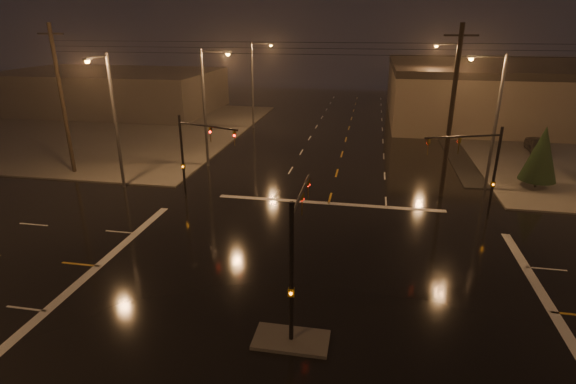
% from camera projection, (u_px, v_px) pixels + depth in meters
% --- Properties ---
extents(ground, '(140.00, 140.00, 0.00)m').
position_uv_depth(ground, '(306.00, 287.00, 21.60)').
color(ground, black).
rests_on(ground, ground).
extents(sidewalk_nw, '(36.00, 36.00, 0.12)m').
position_uv_depth(sidewalk_nw, '(97.00, 128.00, 54.34)').
color(sidewalk_nw, '#4D4B45').
rests_on(sidewalk_nw, ground).
extents(median_island, '(3.00, 1.60, 0.15)m').
position_uv_depth(median_island, '(291.00, 340.00, 17.90)').
color(median_island, '#4D4B45').
rests_on(median_island, ground).
extents(stop_bar_far, '(16.00, 0.50, 0.01)m').
position_uv_depth(stop_bar_far, '(329.00, 203.00, 31.73)').
color(stop_bar_far, beige).
rests_on(stop_bar_far, ground).
extents(commercial_block, '(30.00, 18.00, 5.60)m').
position_uv_depth(commercial_block, '(111.00, 91.00, 65.28)').
color(commercial_block, '#433E3B').
rests_on(commercial_block, ground).
extents(signal_mast_median, '(0.25, 4.59, 6.00)m').
position_uv_depth(signal_mast_median, '(296.00, 247.00, 17.46)').
color(signal_mast_median, black).
rests_on(signal_mast_median, ground).
extents(signal_mast_ne, '(4.84, 1.86, 6.00)m').
position_uv_depth(signal_mast_ne, '(481.00, 163.00, 27.98)').
color(signal_mast_ne, black).
rests_on(signal_mast_ne, ground).
extents(signal_mast_nw, '(4.84, 1.86, 6.00)m').
position_uv_depth(signal_mast_nw, '(193.00, 148.00, 31.23)').
color(signal_mast_nw, black).
rests_on(signal_mast_nw, ground).
extents(streetlight_1, '(2.77, 0.32, 10.00)m').
position_uv_depth(streetlight_1, '(207.00, 101.00, 38.05)').
color(streetlight_1, '#38383A').
rests_on(streetlight_1, ground).
extents(streetlight_2, '(2.77, 0.32, 10.00)m').
position_uv_depth(streetlight_2, '(255.00, 79.00, 52.78)').
color(streetlight_2, '#38383A').
rests_on(streetlight_2, ground).
extents(streetlight_3, '(2.77, 0.32, 10.00)m').
position_uv_depth(streetlight_3, '(493.00, 114.00, 32.38)').
color(streetlight_3, '#38383A').
rests_on(streetlight_3, ground).
extents(streetlight_4, '(2.77, 0.32, 10.00)m').
position_uv_depth(streetlight_4, '(451.00, 81.00, 50.79)').
color(streetlight_4, '#38383A').
rests_on(streetlight_4, ground).
extents(streetlight_5, '(0.32, 2.77, 10.00)m').
position_uv_depth(streetlight_5, '(112.00, 113.00, 32.61)').
color(streetlight_5, '#38383A').
rests_on(streetlight_5, ground).
extents(utility_pole_0, '(2.20, 0.32, 12.00)m').
position_uv_depth(utility_pole_0, '(62.00, 100.00, 36.11)').
color(utility_pole_0, black).
rests_on(utility_pole_0, ground).
extents(utility_pole_1, '(2.20, 0.32, 12.00)m').
position_uv_depth(utility_pole_1, '(451.00, 113.00, 30.97)').
color(utility_pole_1, black).
rests_on(utility_pole_1, ground).
extents(conifer_0, '(2.68, 2.68, 4.89)m').
position_uv_depth(conifer_0, '(542.00, 154.00, 33.61)').
color(conifer_0, black).
rests_on(conifer_0, ground).
extents(car_parked, '(1.99, 4.38, 1.46)m').
position_uv_depth(car_parked, '(537.00, 145.00, 44.07)').
color(car_parked, black).
rests_on(car_parked, ground).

